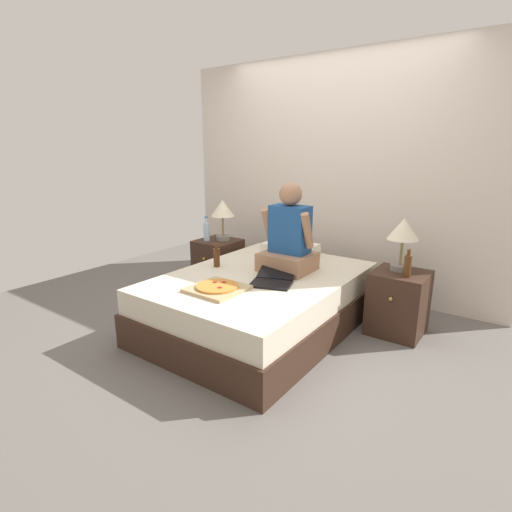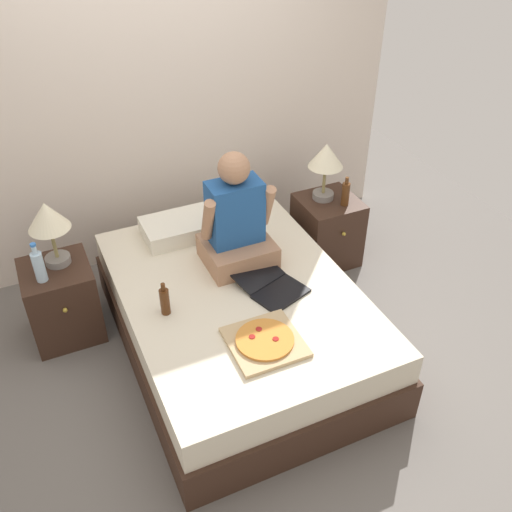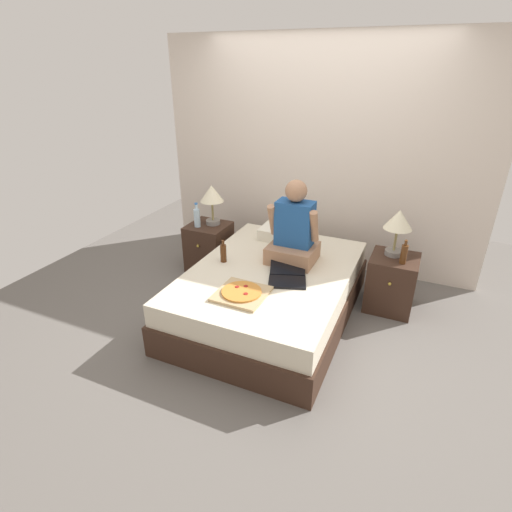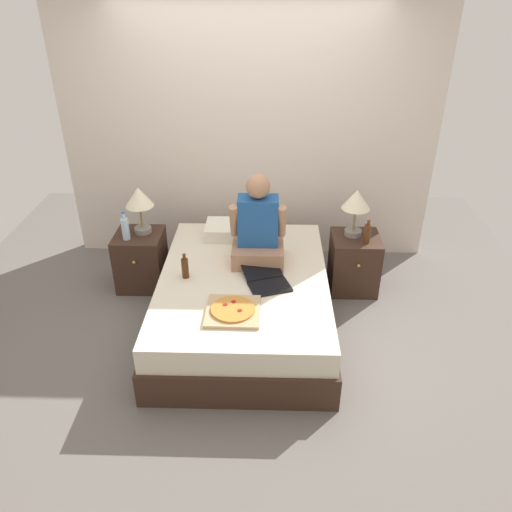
{
  "view_description": "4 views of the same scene",
  "coord_description": "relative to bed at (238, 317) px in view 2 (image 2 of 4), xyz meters",
  "views": [
    {
      "loc": [
        1.89,
        -2.7,
        1.57
      ],
      "look_at": [
        0.07,
        -0.16,
        0.71
      ],
      "focal_mm": 28.0,
      "sensor_mm": 36.0,
      "label": 1
    },
    {
      "loc": [
        -1.04,
        -2.56,
        2.77
      ],
      "look_at": [
        0.14,
        0.02,
        0.68
      ],
      "focal_mm": 40.0,
      "sensor_mm": 36.0,
      "label": 2
    },
    {
      "loc": [
        1.2,
        -3.01,
        2.21
      ],
      "look_at": [
        -0.1,
        -0.11,
        0.66
      ],
      "focal_mm": 28.0,
      "sensor_mm": 36.0,
      "label": 3
    },
    {
      "loc": [
        0.2,
        -3.5,
        2.7
      ],
      "look_at": [
        0.11,
        -0.22,
        0.81
      ],
      "focal_mm": 35.0,
      "sensor_mm": 36.0,
      "label": 4
    }
  ],
  "objects": [
    {
      "name": "laptop",
      "position": [
        0.2,
        -0.11,
        0.27
      ],
      "size": [
        0.43,
        0.5,
        0.07
      ],
      "color": "black",
      "rests_on": "bed"
    },
    {
      "name": "pizza_box",
      "position": [
        -0.05,
        -0.51,
        0.27
      ],
      "size": [
        0.4,
        0.4,
        0.05
      ],
      "color": "tan",
      "rests_on": "bed"
    },
    {
      "name": "ground_plane",
      "position": [
        0.0,
        0.0,
        -0.24
      ],
      "size": [
        5.68,
        5.68,
        0.0
      ],
      "primitive_type": "plane",
      "color": "#66605B"
    },
    {
      "name": "nightstand_right",
      "position": [
        1.02,
        0.6,
        0.03
      ],
      "size": [
        0.44,
        0.47,
        0.55
      ],
      "color": "#382319",
      "rests_on": "ground"
    },
    {
      "name": "person_seated",
      "position": [
        0.11,
        0.27,
        0.54
      ],
      "size": [
        0.47,
        0.4,
        0.78
      ],
      "color": "#A37556",
      "rests_on": "bed"
    },
    {
      "name": "wall_back",
      "position": [
        0.0,
        1.36,
        1.01
      ],
      "size": [
        3.68,
        0.12,
        2.5
      ],
      "primitive_type": "cube",
      "color": "beige",
      "rests_on": "ground"
    },
    {
      "name": "nightstand_left",
      "position": [
        -1.02,
        0.6,
        0.03
      ],
      "size": [
        0.44,
        0.47,
        0.55
      ],
      "color": "#382319",
      "rests_on": "ground"
    },
    {
      "name": "lamp_on_left_nightstand",
      "position": [
        -0.98,
        0.65,
        0.63
      ],
      "size": [
        0.26,
        0.26,
        0.45
      ],
      "color": "gray",
      "rests_on": "nightstand_left"
    },
    {
      "name": "beer_bottle",
      "position": [
        1.09,
        0.5,
        0.4
      ],
      "size": [
        0.06,
        0.06,
        0.23
      ],
      "color": "#512D14",
      "rests_on": "nightstand_right"
    },
    {
      "name": "beer_bottle_on_bed",
      "position": [
        -0.48,
        -0.03,
        0.34
      ],
      "size": [
        0.06,
        0.06,
        0.22
      ],
      "color": "#4C2811",
      "rests_on": "bed"
    },
    {
      "name": "bed",
      "position": [
        0.0,
        0.0,
        0.0
      ],
      "size": [
        1.43,
        1.99,
        0.49
      ],
      "color": "#382319",
      "rests_on": "ground"
    },
    {
      "name": "lamp_on_right_nightstand",
      "position": [
        0.99,
        0.65,
        0.63
      ],
      "size": [
        0.26,
        0.26,
        0.45
      ],
      "color": "gray",
      "rests_on": "nightstand_right"
    },
    {
      "name": "pillow",
      "position": [
        -0.13,
        0.72,
        0.31
      ],
      "size": [
        0.52,
        0.34,
        0.12
      ],
      "primitive_type": "cube",
      "color": "silver",
      "rests_on": "bed"
    },
    {
      "name": "water_bottle",
      "position": [
        -1.1,
        0.51,
        0.42
      ],
      "size": [
        0.07,
        0.07,
        0.28
      ],
      "color": "silver",
      "rests_on": "nightstand_left"
    }
  ]
}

